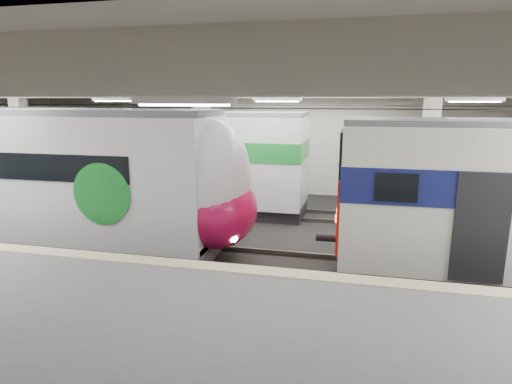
# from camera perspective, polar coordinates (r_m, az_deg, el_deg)

# --- Properties ---
(station_hall) EXTENTS (36.00, 24.00, 5.75)m
(station_hall) POSITION_cam_1_polar(r_m,az_deg,el_deg) (10.95, -0.70, 3.25)
(station_hall) COLOR black
(station_hall) RESTS_ON ground
(modern_emu) EXTENTS (14.52, 3.00, 4.65)m
(modern_emu) POSITION_cam_1_polar(r_m,az_deg,el_deg) (15.71, -24.30, 1.38)
(modern_emu) COLOR silver
(modern_emu) RESTS_ON ground
(far_train) EXTENTS (13.89, 2.96, 4.43)m
(far_train) POSITION_cam_1_polar(r_m,az_deg,el_deg) (20.03, -13.55, 4.31)
(far_train) COLOR silver
(far_train) RESTS_ON ground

